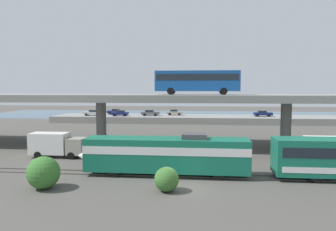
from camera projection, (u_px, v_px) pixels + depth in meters
The scene contains 18 objects.
ground_plane at pixel (184, 188), 27.15m from camera, with size 260.00×260.00×0.00m, color #4C4944.
rail_strip_near at pixel (186, 177), 30.42m from camera, with size 110.00×0.12×0.12m, color #59544C.
rail_strip_far at pixel (186, 173), 31.81m from camera, with size 110.00×0.12×0.12m, color #59544C.
train_locomotive at pixel (158, 153), 31.21m from camera, with size 17.08×3.04×4.18m.
highway_overpass at pixel (191, 99), 46.39m from camera, with size 96.00×12.10×7.69m.
transit_bus_on_overpass at pixel (197, 80), 45.47m from camera, with size 12.00×2.68×3.40m.
service_truck_west at pixel (318, 149), 36.30m from camera, with size 6.80×2.46×3.04m.
service_truck_east at pixel (56, 144), 39.46m from camera, with size 6.80×2.46×3.04m.
pier_parking_lot at pixel (195, 119), 81.61m from camera, with size 72.79×11.79×1.58m, color gray.
parked_car_0 at pixel (150, 113), 81.94m from camera, with size 4.60×1.96×1.50m.
parked_car_1 at pixel (175, 112), 83.93m from camera, with size 4.05×1.95×1.50m.
parked_car_2 at pixel (115, 111), 86.45m from camera, with size 4.26×1.83×1.50m.
parked_car_3 at pixel (93, 113), 82.18m from camera, with size 4.61×1.99×1.50m.
parked_car_4 at pixel (263, 113), 79.83m from camera, with size 4.55×1.98×1.50m.
parked_car_5 at pixel (120, 113), 81.09m from camera, with size 4.24×1.97×1.50m.
harbor_water at pixel (196, 115), 104.48m from camera, with size 140.00×36.00×0.01m, color #385B7A.
shrub_left at pixel (43, 173), 26.92m from camera, with size 2.79×2.79×2.79m, color #366D2C.
shrub_right at pixel (167, 179), 26.23m from camera, with size 2.06×2.06×2.06m, color #39692D.
Camera 1 is at (1.34, -26.53, 8.51)m, focal length 33.84 mm.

